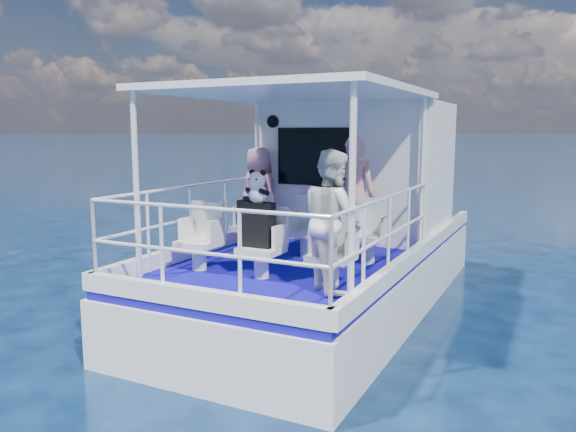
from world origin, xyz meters
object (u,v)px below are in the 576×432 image
Objects in this scene: passenger_stbd_aft at (332,220)px; panda at (258,186)px; passenger_port_fwd at (259,193)px; backpack_center at (259,225)px.

passenger_stbd_aft is 4.06× the size of panda.
panda is at bearing 136.71° from passenger_port_fwd.
passenger_stbd_aft is at bearing 151.62° from passenger_port_fwd.
passenger_port_fwd is 3.17m from passenger_stbd_aft.
passenger_stbd_aft is at bearing -6.06° from backpack_center.
panda is at bearing 39.81° from passenger_stbd_aft.
passenger_stbd_aft reaches higher than passenger_port_fwd.
passenger_port_fwd is 2.83× the size of backpack_center.
passenger_port_fwd is 2.49m from backpack_center.
passenger_port_fwd is at bearing 119.15° from panda.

